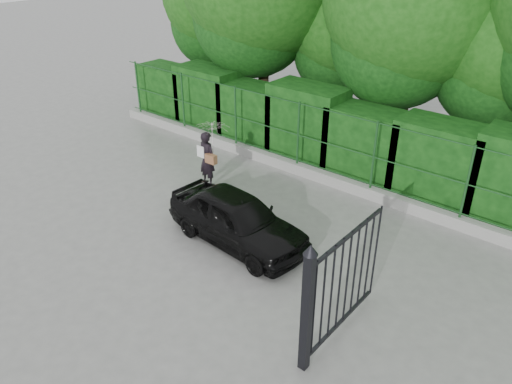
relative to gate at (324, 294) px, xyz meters
The scene contains 7 objects.
ground 4.81m from the gate, behind, with size 80.00×80.00×0.00m, color gray.
kerb 7.04m from the gate, 131.36° to the left, with size 14.00×0.25×0.30m, color #9E9E99.
fence 6.82m from the gate, 129.97° to the left, with size 14.13×0.06×1.80m.
hedge 7.64m from the gate, 125.45° to the left, with size 14.20×1.20×2.23m.
gate is the anchor object (origin of this frame).
woman 6.37m from the gate, 150.31° to the left, with size 0.93×0.95×1.80m.
car 3.59m from the gate, 154.18° to the left, with size 1.39×3.45×1.18m, color black.
Camera 1 is at (7.65, -6.09, 6.28)m, focal length 35.00 mm.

